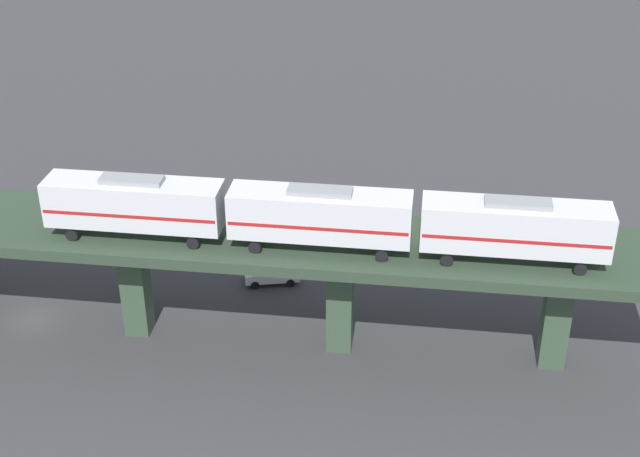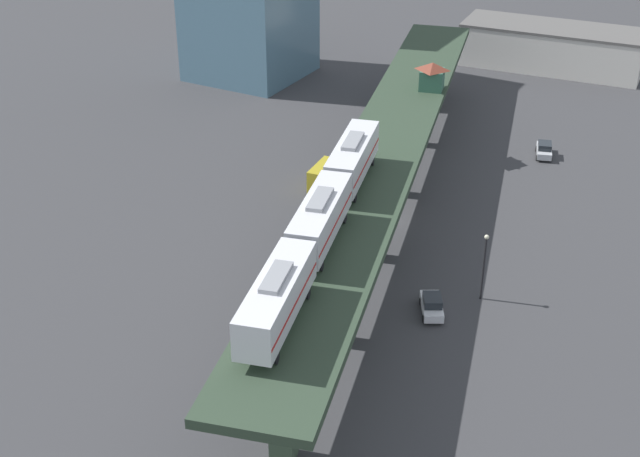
{
  "view_description": "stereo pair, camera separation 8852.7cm",
  "coord_description": "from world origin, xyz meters",
  "views": [
    {
      "loc": [
        -43.38,
        -41.31,
        38.89
      ],
      "look_at": [
        4.26,
        -21.88,
        10.45
      ],
      "focal_mm": 50.0,
      "sensor_mm": 36.0,
      "label": 1
    },
    {
      "loc": [
        36.12,
        -79.48,
        46.67
      ],
      "look_at": [
        4.26,
        -21.88,
        10.45
      ],
      "focal_mm": 50.0,
      "sensor_mm": 36.0,
      "label": 2
    }
  ],
  "objects": [
    {
      "name": "ground_plane",
      "position": [
        0.0,
        0.0,
        0.0
      ],
      "size": [
        400.0,
        400.0,
        0.0
      ],
      "primitive_type": "plane",
      "color": "#38383A"
    },
    {
      "name": "street_car_silver",
      "position": [
        10.78,
        25.3,
        0.94
      ],
      "size": [
        3.07,
        4.74,
        1.89
      ],
      "color": "#B7BABF",
      "rests_on": "ground"
    },
    {
      "name": "delivery_truck",
      "position": [
        -9.07,
        4.06,
        1.76
      ],
      "size": [
        2.94,
        7.38,
        3.2
      ],
      "color": "#333338",
      "rests_on": "ground"
    },
    {
      "name": "street_lamp",
      "position": [
        15.14,
        -9.98,
        4.11
      ],
      "size": [
        0.44,
        0.44,
        6.94
      ],
      "color": "black",
      "rests_on": "ground"
    },
    {
      "name": "subway_train",
      "position": [
        4.26,
        -21.88,
        11.49
      ],
      "size": [
        12.1,
        36.7,
        4.45
      ],
      "color": "silver",
      "rests_on": "elevated_viaduct"
    },
    {
      "name": "elevated_viaduct",
      "position": [
        0.05,
        -0.2,
        7.63
      ],
      "size": [
        31.36,
        91.14,
        8.95
      ],
      "color": "#2C3D2C",
      "rests_on": "ground"
    },
    {
      "name": "street_car_white",
      "position": [
        12.01,
        -14.55,
        0.94
      ],
      "size": [
        3.7,
        4.72,
        1.89
      ],
      "color": "silver",
      "rests_on": "ground"
    },
    {
      "name": "signal_hut",
      "position": [
        -2.27,
        18.22,
        10.74
      ],
      "size": [
        3.93,
        3.93,
        3.4
      ],
      "color": "#33604C",
      "rests_on": "elevated_viaduct"
    },
    {
      "name": "warehouse_building",
      "position": [
        1.55,
        60.14,
        3.41
      ],
      "size": [
        29.33,
        12.62,
        6.8
      ],
      "color": "beige",
      "rests_on": "ground"
    }
  ]
}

